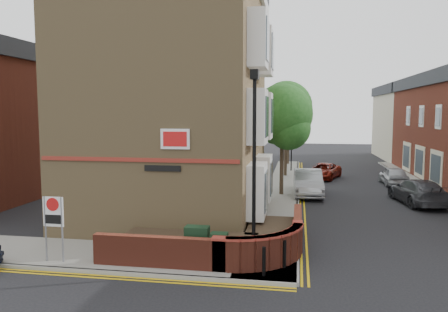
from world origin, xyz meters
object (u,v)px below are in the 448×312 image
(lamppost, at_px, (254,168))
(zone_sign, at_px, (53,217))
(utility_cabinet_large, at_px, (197,244))
(silver_car_near, at_px, (308,183))

(lamppost, xyz_separation_m, zone_sign, (-6.60, -0.70, -1.70))
(utility_cabinet_large, xyz_separation_m, zone_sign, (-4.70, -0.80, 0.92))
(zone_sign, height_order, silver_car_near, zone_sign)
(zone_sign, distance_m, silver_car_near, 16.45)
(lamppost, bearing_deg, silver_car_near, 81.44)
(lamppost, relative_size, utility_cabinet_large, 5.25)
(lamppost, distance_m, utility_cabinet_large, 3.24)
(lamppost, height_order, silver_car_near, lamppost)
(zone_sign, xyz_separation_m, silver_car_near, (8.60, 14.00, -0.86))
(lamppost, relative_size, silver_car_near, 1.32)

